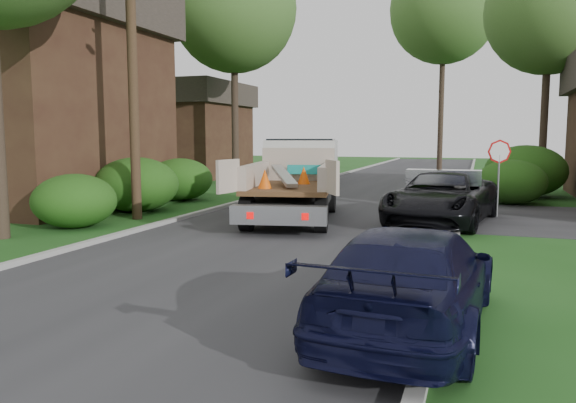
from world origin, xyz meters
The scene contains 20 objects.
ground centered at (0.00, 0.00, 0.00)m, with size 120.00×120.00×0.00m, color #1C4B15.
road centered at (0.00, 10.00, 0.00)m, with size 8.00×90.00×0.02m, color #28282B.
curb_left centered at (-4.10, 10.00, 0.06)m, with size 0.20×90.00×0.12m, color #9E9E99.
curb_right centered at (4.10, 10.00, 0.06)m, with size 0.20×90.00×0.12m, color #9E9E99.
stop_sign centered at (5.20, 9.00, 1.78)m, with size 0.71×0.32×2.48m.
utility_pole centered at (-5.48, 4.98, 5.17)m, with size 2.42×1.25×10.00m.
house_left_near centered at (-12.00, 7.00, 4.28)m, with size 9.72×8.64×8.40m.
house_left_far centered at (-13.50, 22.00, 3.05)m, with size 7.56×7.56×6.00m.
hedge_left_a centered at (-6.20, 3.00, 0.77)m, with size 2.34×2.34×1.53m, color #18450F.
hedge_left_b centered at (-6.50, 6.50, 0.94)m, with size 2.86×2.86×1.87m, color #18450F.
hedge_left_c centered at (-6.80, 10.00, 0.85)m, with size 2.60×2.60×1.70m, color #18450F.
hedge_right_a centered at (5.80, 13.00, 0.85)m, with size 2.60×2.60×1.70m, color #18450F.
hedge_right_b centered at (6.50, 16.00, 1.10)m, with size 3.38×3.38×2.21m, color #18450F.
tree_left_far centered at (-7.50, 17.00, 8.98)m, with size 6.40×6.40×12.20m.
tree_right_far centered at (7.50, 20.00, 8.48)m, with size 6.00×6.00×11.50m.
tree_left_back centered at (-14.00, 13.00, 8.98)m, with size 6.00×6.00×12.00m.
tree_center_far centered at (2.00, 30.00, 10.98)m, with size 7.20×7.20×14.60m.
flatbed_truck centered at (-0.96, 7.34, 1.36)m, with size 3.94×6.98×2.50m.
black_pickup centered at (3.60, 7.21, 0.77)m, with size 2.56×5.55×1.54m, color black.
navy_suv centered at (3.80, -2.50, 0.70)m, with size 1.95×4.81×1.39m, color black.
Camera 1 is at (4.61, -9.96, 2.58)m, focal length 35.00 mm.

